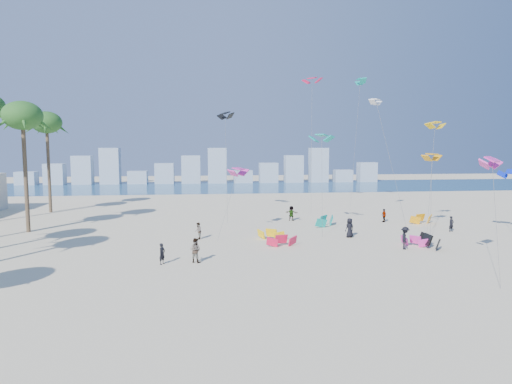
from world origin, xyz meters
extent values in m
plane|color=beige|center=(0.00, 0.00, 0.00)|extent=(220.00, 220.00, 0.00)
plane|color=navy|center=(0.00, 72.00, 0.01)|extent=(220.00, 220.00, 0.00)
imported|color=black|center=(-4.72, 8.97, 0.78)|extent=(0.62, 0.68, 1.55)
imported|color=gray|center=(-2.33, 9.24, 0.91)|extent=(1.10, 1.01, 1.82)
imported|color=black|center=(12.01, 16.65, 0.92)|extent=(1.04, 0.85, 1.84)
imported|color=gray|center=(18.72, 24.51, 0.76)|extent=(0.47, 0.93, 1.52)
imported|color=black|center=(15.02, 11.41, 0.95)|extent=(1.14, 1.41, 1.91)
imported|color=gray|center=(8.41, 26.71, 0.86)|extent=(1.62, 1.28, 1.72)
imported|color=black|center=(23.15, 18.17, 0.79)|extent=(0.67, 0.54, 1.58)
imported|color=gray|center=(-2.24, 17.48, 0.78)|extent=(0.60, 0.76, 1.56)
cylinder|color=#595959|center=(0.65, 18.38, 3.21)|extent=(2.28, 3.65, 6.43)
cylinder|color=#595959|center=(9.85, 18.80, 4.86)|extent=(0.69, 3.23, 9.73)
cylinder|color=#595959|center=(20.01, 16.60, 3.92)|extent=(2.19, 4.32, 7.85)
cylinder|color=#595959|center=(0.95, 28.35, 6.33)|extent=(0.08, 5.67, 12.67)
cylinder|color=#595959|center=(19.38, 24.77, 7.08)|extent=(1.61, 5.69, 14.16)
cylinder|color=#595959|center=(12.63, 34.45, 9.00)|extent=(1.26, 5.38, 18.01)
cylinder|color=#595959|center=(20.39, 17.45, 5.51)|extent=(2.92, 4.60, 11.02)
cylinder|color=#595959|center=(16.92, 2.81, 3.84)|extent=(1.63, 3.75, 7.70)
cylinder|color=#595959|center=(19.04, 35.53, 9.00)|extent=(2.20, 3.15, 18.00)
cylinder|color=brown|center=(-19.30, 23.00, 5.81)|extent=(0.40, 0.40, 11.61)
ellipsoid|color=#255E21|center=(-19.30, 23.00, 11.61)|extent=(3.80, 3.80, 2.85)
cylinder|color=brown|center=(-21.81, 37.00, 5.86)|extent=(0.40, 0.40, 11.72)
ellipsoid|color=#255E21|center=(-21.81, 37.00, 11.72)|extent=(3.80, 3.80, 2.85)
cube|color=#9EADBF|center=(-42.00, 82.00, 1.50)|extent=(4.40, 3.00, 3.00)
cube|color=#9EADBF|center=(-35.80, 82.00, 2.40)|extent=(4.40, 3.00, 4.80)
cube|color=#9EADBF|center=(-29.60, 82.00, 3.30)|extent=(4.40, 3.00, 6.60)
cube|color=#9EADBF|center=(-23.40, 82.00, 4.20)|extent=(4.40, 3.00, 8.40)
cube|color=#9EADBF|center=(-17.20, 82.00, 1.50)|extent=(4.40, 3.00, 3.00)
cube|color=#9EADBF|center=(-11.00, 82.00, 2.40)|extent=(4.40, 3.00, 4.80)
cube|color=#9EADBF|center=(-4.80, 82.00, 3.30)|extent=(4.40, 3.00, 6.60)
cube|color=#9EADBF|center=(1.40, 82.00, 4.20)|extent=(4.40, 3.00, 8.40)
cube|color=#9EADBF|center=(7.60, 82.00, 1.50)|extent=(4.40, 3.00, 3.00)
cube|color=#9EADBF|center=(13.80, 82.00, 2.40)|extent=(4.40, 3.00, 4.80)
cube|color=#9EADBF|center=(20.00, 82.00, 3.30)|extent=(4.40, 3.00, 6.60)
cube|color=#9EADBF|center=(26.20, 82.00, 4.20)|extent=(4.40, 3.00, 8.40)
cube|color=#9EADBF|center=(32.40, 82.00, 1.50)|extent=(4.40, 3.00, 3.00)
cube|color=#9EADBF|center=(38.60, 82.00, 2.40)|extent=(4.40, 3.00, 4.80)
camera|label=1|loc=(-1.55, -22.80, 8.48)|focal=30.67mm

